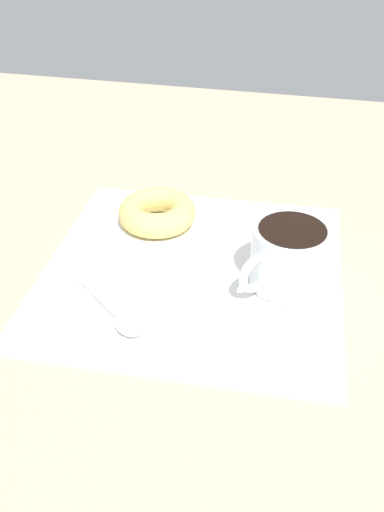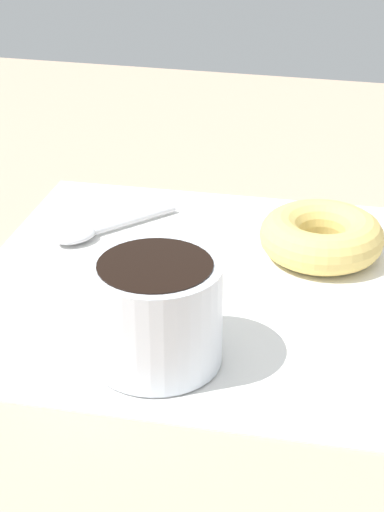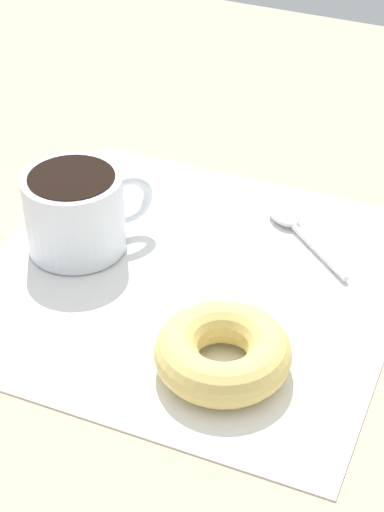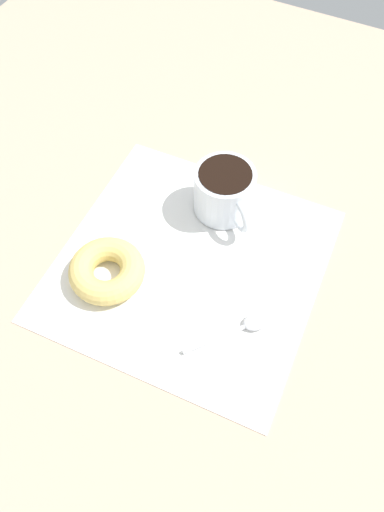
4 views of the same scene
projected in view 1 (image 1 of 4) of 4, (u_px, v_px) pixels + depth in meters
ground_plane at (216, 281)px, 64.85cm from camera, size 120.00×120.00×2.00cm
napkin at (192, 271)px, 64.41cm from camera, size 34.43×34.43×0.30cm
coffee_cup at (288, 257)px, 60.37cm from camera, size 9.64×9.03×6.87cm
donut at (157, 212)px, 71.60cm from camera, size 9.75×9.75×3.18cm
spoon at (120, 318)px, 57.14cm from camera, size 8.62×9.89×0.90cm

